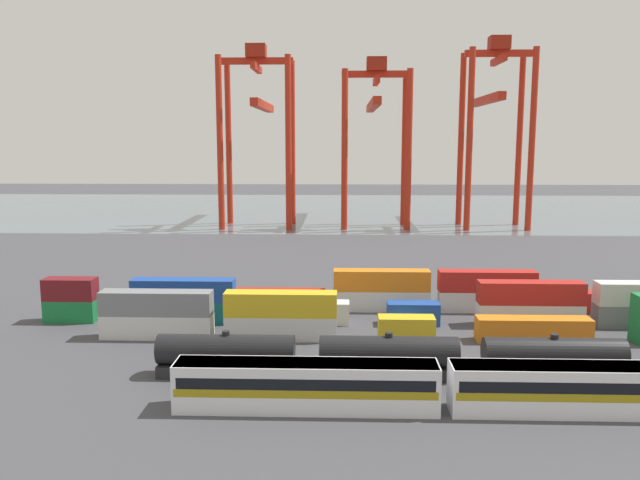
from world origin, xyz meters
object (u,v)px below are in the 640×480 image
(shipping_container_19, at_px, (175,299))
(gantry_crane_east, at_px, (494,115))
(shipping_container_5, at_px, (533,330))
(shipping_container_15, at_px, (530,314))
(shipping_container_9, at_px, (72,310))
(passenger_train, at_px, (444,385))
(gantry_crane_west, at_px, (258,119))
(freight_tank_row, at_px, (471,358))
(shipping_container_20, at_px, (278,299))
(gantry_crane_central, at_px, (375,123))
(shipping_container_25, at_px, (592,302))
(shipping_container_13, at_px, (298,312))

(shipping_container_19, bearing_deg, gantry_crane_east, 54.50)
(shipping_container_5, distance_m, shipping_container_15, 6.26)
(shipping_container_9, bearing_deg, passenger_train, -31.16)
(shipping_container_15, height_order, gantry_crane_west, gantry_crane_west)
(shipping_container_9, xyz_separation_m, shipping_container_15, (54.10, 0.00, 0.00))
(passenger_train, distance_m, shipping_container_15, 28.02)
(freight_tank_row, distance_m, gantry_crane_east, 112.06)
(shipping_container_5, bearing_deg, shipping_container_20, 156.95)
(shipping_container_19, bearing_deg, freight_tank_row, -35.22)
(passenger_train, relative_size, gantry_crane_east, 0.93)
(shipping_container_9, bearing_deg, gantry_crane_east, 51.82)
(shipping_container_5, bearing_deg, shipping_container_19, 163.76)
(freight_tank_row, height_order, gantry_crane_central, gantry_crane_central)
(passenger_train, distance_m, gantry_crane_west, 119.67)
(shipping_container_25, bearing_deg, shipping_container_19, 180.00)
(shipping_container_13, bearing_deg, passenger_train, -61.47)
(passenger_train, relative_size, shipping_container_20, 3.54)
(shipping_container_25, distance_m, gantry_crane_west, 101.41)
(gantry_crane_east, bearing_deg, passenger_train, -104.61)
(passenger_train, distance_m, gantry_crane_central, 116.92)
(shipping_container_13, height_order, gantry_crane_central, gantry_crane_central)
(passenger_train, bearing_deg, gantry_crane_east, 75.39)
(shipping_container_9, height_order, shipping_container_19, same)
(shipping_container_13, bearing_deg, shipping_container_19, 159.39)
(passenger_train, bearing_deg, shipping_container_9, 148.84)
(freight_tank_row, height_order, shipping_container_15, freight_tank_row)
(passenger_train, xyz_separation_m, gantry_crane_central, (0.22, 114.51, 23.64))
(freight_tank_row, bearing_deg, shipping_container_9, 158.58)
(shipping_container_25, bearing_deg, passenger_train, -127.48)
(gantry_crane_west, xyz_separation_m, gantry_crane_central, (29.28, 1.08, -1.11))
(passenger_train, xyz_separation_m, shipping_container_25, (23.36, 30.47, -0.84))
(gantry_crane_east, bearing_deg, shipping_container_25, -94.24)
(shipping_container_19, bearing_deg, shipping_container_5, -16.24)
(shipping_container_5, xyz_separation_m, shipping_container_19, (-41.88, 12.20, 0.00))
(shipping_container_9, relative_size, shipping_container_19, 0.50)
(shipping_container_5, relative_size, shipping_container_9, 2.00)
(shipping_container_13, bearing_deg, shipping_container_15, 0.00)
(shipping_container_13, distance_m, gantry_crane_west, 94.00)
(shipping_container_5, height_order, shipping_container_15, same)
(freight_tank_row, distance_m, shipping_container_9, 47.06)
(shipping_container_19, distance_m, gantry_crane_central, 92.43)
(gantry_crane_west, bearing_deg, gantry_crane_central, 2.12)
(passenger_train, distance_m, shipping_container_25, 38.40)
(gantry_crane_west, relative_size, gantry_crane_central, 1.07)
(shipping_container_15, xyz_separation_m, gantry_crane_central, (-13.59, 90.14, 24.49))
(shipping_container_15, bearing_deg, shipping_container_13, 180.00)
(shipping_container_5, distance_m, gantry_crane_west, 106.91)
(shipping_container_13, xyz_separation_m, gantry_crane_west, (-15.82, 89.06, 25.59))
(shipping_container_25, bearing_deg, shipping_container_5, -131.90)
(shipping_container_13, relative_size, gantry_crane_east, 0.26)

